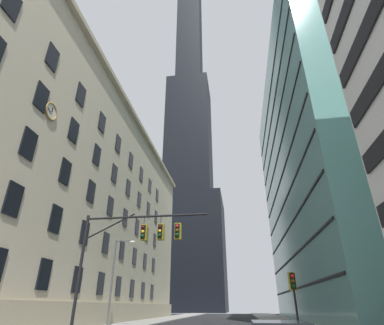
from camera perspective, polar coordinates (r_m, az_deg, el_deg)
name	(u,v)px	position (r m, az deg, el deg)	size (l,w,h in m)	color
station_building	(65,207)	(45.21, -23.23, -7.78)	(18.41, 57.81, 28.63)	#BCAF93
dark_skyscraper	(189,163)	(127.53, -0.56, -0.09)	(26.92, 26.92, 195.66)	black
glass_office_midrise	(332,173)	(52.27, 25.25, -1.88)	(16.34, 45.61, 41.82)	slate
traffic_signal_mast	(137,242)	(20.61, -10.60, -14.84)	(8.58, 0.63, 7.45)	black
traffic_light_near_right	(293,285)	(20.01, 18.79, -21.34)	(0.40, 0.63, 3.55)	black
street_lamppost	(115,273)	(32.21, -14.46, -19.83)	(2.11, 0.32, 7.89)	#47474C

